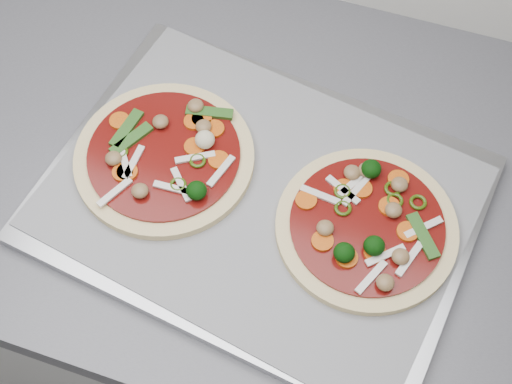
% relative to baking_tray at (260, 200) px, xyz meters
% --- Properties ---
extents(base_cabinet, '(3.60, 0.60, 0.86)m').
position_rel_baking_tray_xyz_m(base_cabinet, '(-0.46, 0.05, -0.48)').
color(base_cabinet, silver).
rests_on(base_cabinet, ground).
extents(baking_tray, '(0.54, 0.43, 0.02)m').
position_rel_baking_tray_xyz_m(baking_tray, '(0.00, 0.00, 0.00)').
color(baking_tray, '#96979C').
rests_on(baking_tray, countertop).
extents(parchment, '(0.52, 0.42, 0.00)m').
position_rel_baking_tray_xyz_m(parchment, '(0.00, 0.00, 0.01)').
color(parchment, gray).
rests_on(parchment, baking_tray).
extents(pizza_left, '(0.24, 0.24, 0.04)m').
position_rel_baking_tray_xyz_m(pizza_left, '(-0.12, 0.01, 0.02)').
color(pizza_left, beige).
rests_on(pizza_left, parchment).
extents(pizza_right, '(0.23, 0.23, 0.04)m').
position_rel_baking_tray_xyz_m(pizza_right, '(0.13, -0.00, 0.02)').
color(pizza_right, beige).
rests_on(pizza_right, parchment).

